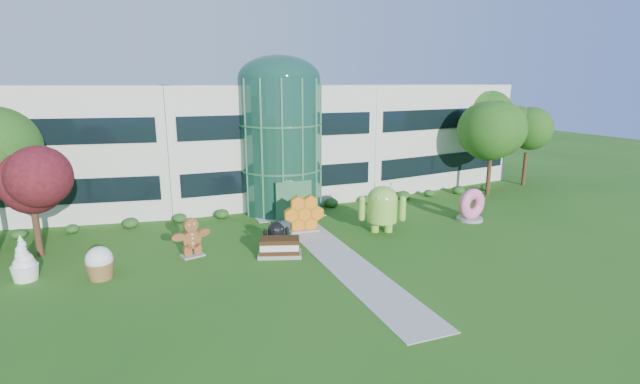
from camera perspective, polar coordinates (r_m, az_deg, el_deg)
name	(u,v)px	position (r m, az deg, el deg)	size (l,w,h in m)	color
ground	(347,264)	(25.12, 3.29, -8.89)	(140.00, 140.00, 0.00)	#215114
building	(261,140)	(40.60, -7.33, 6.35)	(46.00, 15.00, 9.30)	beige
atrium	(280,146)	(34.82, -4.90, 5.69)	(6.00, 6.00, 9.80)	#194738
walkway	(332,252)	(26.81, 1.50, -7.36)	(2.40, 20.00, 0.04)	#9E9E93
tree_red	(33,204)	(29.87, -31.82, -1.26)	(4.00, 4.00, 6.00)	#3F0C14
trees_backdrop	(277,153)	(35.87, -5.33, 4.77)	(52.00, 8.00, 8.40)	#254F13
android_green	(382,205)	(30.11, 7.67, -1.61)	(3.17, 2.11, 3.59)	#7DBA3B
android_black	(276,233)	(27.26, -5.41, -5.07)	(1.61, 1.08, 1.83)	black
donut	(471,204)	(34.19, 18.05, -1.44)	(2.25, 1.08, 2.34)	#D85288
gingerbread	(191,237)	(26.81, -15.55, -5.36)	(2.44, 0.94, 2.25)	brown
ice_cream_sandwich	(280,247)	(26.11, -4.98, -6.78)	(2.41, 1.20, 1.07)	black
honeycomb	(304,215)	(30.12, -1.99, -2.88)	(2.78, 0.99, 2.18)	orange
froyo	(23,258)	(27.02, -32.71, -6.86)	(1.33, 1.33, 2.28)	white
cupcake	(100,263)	(25.52, -25.49, -7.85)	(1.39, 1.39, 1.67)	white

